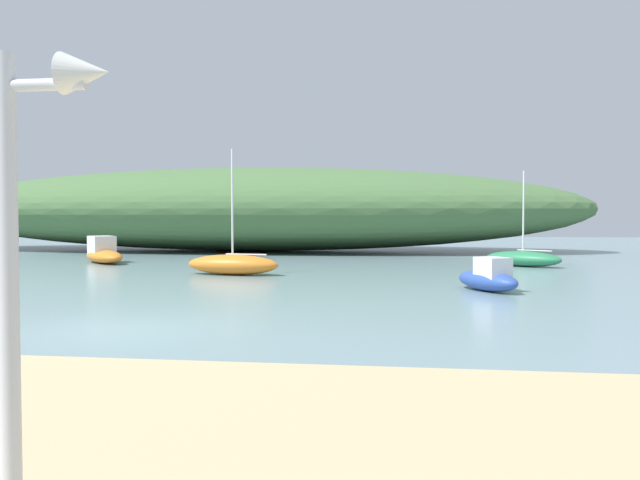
{
  "coord_description": "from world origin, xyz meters",
  "views": [
    {
      "loc": [
        5.87,
        -12.9,
        2.33
      ],
      "look_at": [
        3.06,
        7.19,
        1.57
      ],
      "focal_mm": 37.73,
      "sensor_mm": 36.0,
      "label": 1
    }
  ],
  "objects_px": {
    "motorboat_west_reach": "(488,278)",
    "motorboat_east_reach": "(104,253)",
    "sailboat_centre_water": "(233,264)",
    "sailboat_inner_mooring": "(523,258)"
  },
  "relations": [
    {
      "from": "motorboat_east_reach",
      "to": "sailboat_centre_water",
      "type": "height_order",
      "value": "sailboat_centre_water"
    },
    {
      "from": "motorboat_east_reach",
      "to": "sailboat_centre_water",
      "type": "xyz_separation_m",
      "value": [
        7.88,
        -5.32,
        -0.06
      ]
    },
    {
      "from": "motorboat_west_reach",
      "to": "motorboat_east_reach",
      "type": "xyz_separation_m",
      "value": [
        -17.11,
        9.65,
        0.06
      ]
    },
    {
      "from": "motorboat_west_reach",
      "to": "motorboat_east_reach",
      "type": "height_order",
      "value": "motorboat_east_reach"
    },
    {
      "from": "motorboat_east_reach",
      "to": "sailboat_centre_water",
      "type": "bearing_deg",
      "value": -34.02
    },
    {
      "from": "motorboat_west_reach",
      "to": "sailboat_centre_water",
      "type": "xyz_separation_m",
      "value": [
        -9.23,
        4.33,
        0.0
      ]
    },
    {
      "from": "sailboat_inner_mooring",
      "to": "sailboat_centre_water",
      "type": "bearing_deg",
      "value": -153.44
    },
    {
      "from": "motorboat_east_reach",
      "to": "sailboat_inner_mooring",
      "type": "relative_size",
      "value": 0.86
    },
    {
      "from": "sailboat_centre_water",
      "to": "sailboat_inner_mooring",
      "type": "height_order",
      "value": "sailboat_centre_water"
    },
    {
      "from": "motorboat_west_reach",
      "to": "sailboat_inner_mooring",
      "type": "height_order",
      "value": "sailboat_inner_mooring"
    }
  ]
}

